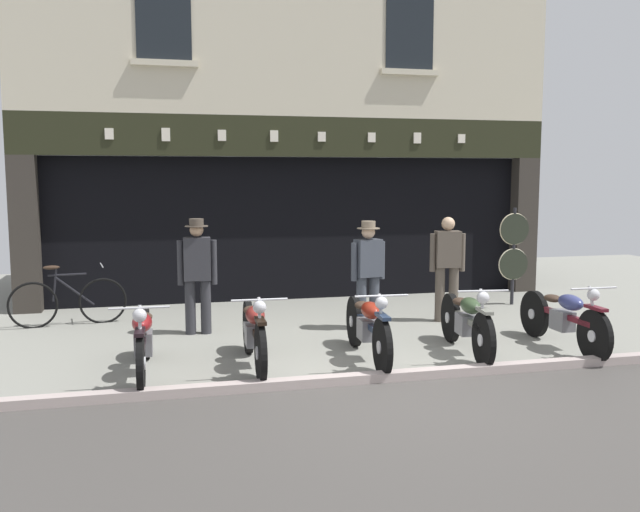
{
  "coord_description": "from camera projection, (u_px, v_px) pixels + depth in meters",
  "views": [
    {
      "loc": [
        -2.52,
        -6.95,
        2.27
      ],
      "look_at": [
        -0.17,
        2.66,
        1.11
      ],
      "focal_mm": 38.53,
      "sensor_mm": 36.0,
      "label": 1
    }
  ],
  "objects": [
    {
      "name": "ground",
      "position": [
        426.0,
        416.0,
        6.62
      ],
      "size": [
        21.57,
        22.0,
        0.18
      ],
      "color": "gray"
    },
    {
      "name": "shop_facade",
      "position": [
        278.0,
        201.0,
        14.11
      ],
      "size": [
        9.87,
        4.42,
        6.51
      ],
      "color": "black",
      "rests_on": "ground"
    },
    {
      "name": "motorcycle_left",
      "position": [
        143.0,
        339.0,
        7.82
      ],
      "size": [
        0.62,
        2.04,
        0.92
      ],
      "rotation": [
        0.0,
        0.0,
        3.11
      ],
      "color": "black",
      "rests_on": "ground"
    },
    {
      "name": "motorcycle_center_left",
      "position": [
        254.0,
        331.0,
        8.13
      ],
      "size": [
        0.62,
        2.0,
        0.94
      ],
      "rotation": [
        0.0,
        0.0,
        3.11
      ],
      "color": "black",
      "rests_on": "ground"
    },
    {
      "name": "motorcycle_center",
      "position": [
        368.0,
        326.0,
        8.43
      ],
      "size": [
        0.62,
        2.08,
        0.93
      ],
      "rotation": [
        0.0,
        0.0,
        3.08
      ],
      "color": "black",
      "rests_on": "ground"
    },
    {
      "name": "motorcycle_center_right",
      "position": [
        467.0,
        321.0,
        8.73
      ],
      "size": [
        0.62,
        1.96,
        0.93
      ],
      "rotation": [
        0.0,
        0.0,
        3.01
      ],
      "color": "black",
      "rests_on": "ground"
    },
    {
      "name": "motorcycle_right",
      "position": [
        564.0,
        317.0,
        8.99
      ],
      "size": [
        0.62,
        2.04,
        0.92
      ],
      "rotation": [
        0.0,
        0.0,
        3.13
      ],
      "color": "black",
      "rests_on": "ground"
    },
    {
      "name": "salesman_left",
      "position": [
        197.0,
        271.0,
        9.79
      ],
      "size": [
        0.56,
        0.33,
        1.66
      ],
      "rotation": [
        0.0,
        0.0,
        3.09
      ],
      "color": "#2D2D33",
      "rests_on": "ground"
    },
    {
      "name": "shopkeeper_center",
      "position": [
        368.0,
        270.0,
        10.12
      ],
      "size": [
        0.55,
        0.33,
        1.61
      ],
      "rotation": [
        0.0,
        0.0,
        3.35
      ],
      "color": "#3D424C",
      "rests_on": "ground"
    },
    {
      "name": "salesman_right",
      "position": [
        447.0,
        264.0,
        10.65
      ],
      "size": [
        0.56,
        0.27,
        1.63
      ],
      "rotation": [
        0.0,
        0.0,
        3.0
      ],
      "color": "brown",
      "rests_on": "ground"
    },
    {
      "name": "tyre_sign_pole",
      "position": [
        514.0,
        248.0,
        12.02
      ],
      "size": [
        0.56,
        0.06,
        1.71
      ],
      "color": "#232328",
      "rests_on": "ground"
    },
    {
      "name": "advert_board_near",
      "position": [
        167.0,
        207.0,
        12.04
      ],
      "size": [
        0.7,
        0.03,
        1.04
      ],
      "color": "silver"
    },
    {
      "name": "leaning_bicycle",
      "position": [
        68.0,
        301.0,
        10.41
      ],
      "size": [
        1.71,
        0.5,
        0.95
      ],
      "rotation": [
        0.0,
        0.0,
        -1.43
      ],
      "color": "black",
      "rests_on": "ground"
    }
  ]
}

